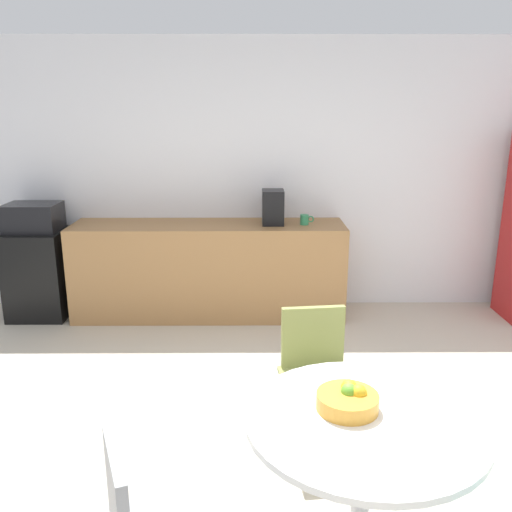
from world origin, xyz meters
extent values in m
plane|color=beige|center=(0.00, 0.00, 0.00)|extent=(6.00, 6.00, 0.00)
cube|color=silver|center=(0.00, 3.00, 1.30)|extent=(6.00, 0.10, 2.60)
cube|color=#9E7042|center=(-0.58, 2.65, 0.45)|extent=(2.56, 0.60, 0.90)
cube|color=black|center=(-2.21, 2.65, 0.42)|extent=(0.54, 0.54, 0.84)
cube|color=black|center=(-2.21, 2.65, 0.97)|extent=(0.48, 0.38, 0.26)
cylinder|color=silver|center=(0.31, -0.34, 0.38)|extent=(0.08, 0.08, 0.70)
cylinder|color=white|center=(0.31, -0.34, 0.72)|extent=(1.00, 1.00, 0.03)
cylinder|color=silver|center=(0.39, 0.34, 0.21)|extent=(0.02, 0.02, 0.42)
cylinder|color=silver|center=(0.08, 0.30, 0.21)|extent=(0.02, 0.02, 0.42)
cylinder|color=silver|center=(0.36, 0.65, 0.21)|extent=(0.02, 0.02, 0.42)
cylinder|color=silver|center=(0.05, 0.62, 0.21)|extent=(0.02, 0.02, 0.42)
cube|color=#8C934C|center=(0.22, 0.48, 0.44)|extent=(0.46, 0.46, 0.03)
cube|color=#8C934C|center=(0.20, 0.67, 0.64)|extent=(0.38, 0.08, 0.38)
cube|color=gray|center=(-0.64, -0.70, 0.64)|extent=(0.17, 0.37, 0.38)
cylinder|color=gold|center=(0.24, -0.28, 0.77)|extent=(0.26, 0.26, 0.07)
sphere|color=#66B233|center=(0.25, -0.26, 0.80)|extent=(0.07, 0.07, 0.07)
sphere|color=yellow|center=(0.26, -0.22, 0.80)|extent=(0.07, 0.07, 0.07)
sphere|color=yellow|center=(0.29, -0.27, 0.80)|extent=(0.07, 0.07, 0.07)
cylinder|color=#338C59|center=(0.33, 2.62, 0.95)|extent=(0.08, 0.08, 0.09)
torus|color=#338C59|center=(0.38, 2.62, 0.95)|extent=(0.06, 0.01, 0.06)
cube|color=black|center=(0.03, 2.65, 1.06)|extent=(0.20, 0.24, 0.32)
camera|label=1|loc=(-0.16, -2.30, 1.97)|focal=37.83mm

